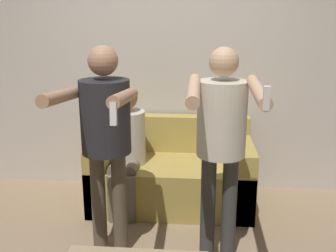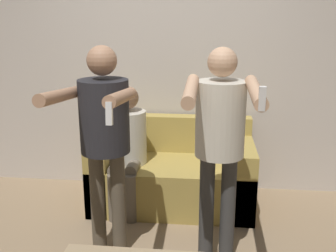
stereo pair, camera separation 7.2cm
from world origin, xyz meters
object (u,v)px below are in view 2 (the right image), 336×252
couch (173,175)px  person_standing_left (104,128)px  person_seated (127,143)px  person_standing_right (220,132)px

couch → person_standing_left: size_ratio=0.96×
person_seated → person_standing_right: bearing=-43.1°
couch → person_standing_left: 1.25m
couch → person_standing_left: person_standing_left is taller
person_seated → couch: bearing=21.0°
couch → person_seated: (-0.41, -0.16, 0.36)m
person_standing_right → couch: bearing=113.8°
person_standing_right → person_seated: size_ratio=1.35×
person_standing_left → person_seated: (-0.00, 0.77, -0.36)m
couch → person_standing_right: 1.25m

